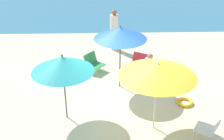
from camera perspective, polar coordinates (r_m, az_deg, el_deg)
The scene contains 10 objects.
ground_plane at distance 8.25m, azimuth 1.86°, elevation -8.25°, with size 40.00×40.00×0.00m, color beige.
umbrella_blue at distance 8.69m, azimuth 1.61°, elevation 7.04°, with size 1.56×1.56×2.01m.
umbrella_yellow at distance 6.95m, azimuth 8.68°, elevation 0.05°, with size 1.84×1.84×1.88m.
umbrella_teal at distance 7.38m, azimuth -9.38°, elevation 1.14°, with size 1.56×1.56×1.85m.
beach_chair_a at distance 7.65m, azimuth 18.12°, elevation -10.39°, with size 0.70×0.67×0.58m.
beach_chair_b at distance 10.44m, azimuth 5.04°, elevation 1.61°, with size 0.72×0.72×0.53m.
beach_chair_c at distance 10.25m, azimuth -3.58°, elevation 1.46°, with size 0.76×0.77×0.62m.
person_a at distance 9.85m, azimuth 7.44°, elevation 0.76°, with size 0.54×0.40×0.86m.
person_b at distance 11.74m, azimuth 0.39°, elevation 7.62°, with size 0.32×0.32×1.62m.
swim_ring at distance 8.87m, azimuth 13.65°, elevation -5.95°, with size 0.49×0.49×0.09m, color yellow.
Camera 1 is at (-0.46, -6.67, 4.84)m, focal length 48.08 mm.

